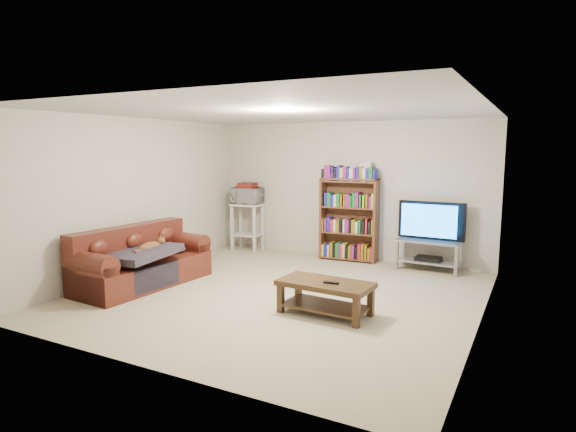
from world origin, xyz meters
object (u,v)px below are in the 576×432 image
Objects in this scene: sofa at (140,264)px; bookshelf at (349,218)px; coffee_table at (325,291)px; tv_stand at (429,250)px.

sofa is 1.40× the size of bookshelf.
coffee_table is at bearing -78.51° from bookshelf.
tv_stand is 0.69× the size of bookshelf.
bookshelf is (-0.75, 2.75, 0.46)m from coffee_table.
tv_stand is (0.64, 2.66, 0.06)m from coffee_table.
tv_stand is at bearing 41.98° from sofa.
tv_stand is 1.45m from bookshelf.
sofa reaches higher than coffee_table.
tv_stand is at bearing -7.23° from bookshelf.
bookshelf reaches higher than tv_stand.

